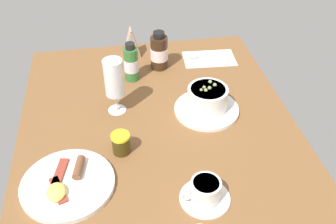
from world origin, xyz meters
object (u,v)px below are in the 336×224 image
Objects in this scene: wine_glass at (114,80)px; jam_jar at (121,143)px; cutlery_setting at (208,58)px; sauce_bottle_green at (131,64)px; menu_card at (131,43)px; sauce_bottle_brown at (159,52)px; breakfast_plate at (67,184)px; porridge_bowl at (207,101)px; coffee_cup at (205,192)px.

wine_glass is 2.97× the size of jam_jar.
sauce_bottle_green is at bearing 106.27° from cutlery_setting.
wine_glass is 1.62× the size of menu_card.
sauce_bottle_brown is 12.29cm from sauce_bottle_green.
sauce_bottle_green is at bearing -10.08° from jam_jar.
cutlery_setting is at bearing -54.72° from wine_glass.
sauce_bottle_green is at bearing -24.47° from breakfast_plate.
porridge_bowl reaches higher than coffee_cup.
sauce_bottle_brown is at bearing 21.18° from porridge_bowl.
menu_card is at bearing -19.95° from breakfast_plate.
breakfast_plate is (-10.41, 14.70, -2.23)cm from jam_jar.
coffee_cup is 2.07× the size of jam_jar.
coffee_cup is 27.76cm from jam_jar.
sauce_bottle_brown reaches higher than jam_jar.
wine_glass is at bearing 159.31° from sauce_bottle_green.
sauce_bottle_green is 51.19cm from breakfast_plate.
sauce_bottle_brown is at bearing -22.14° from jam_jar.
cutlery_setting is 1.79× the size of menu_card.
cutlery_setting is 75.15cm from breakfast_plate.
jam_jar is at bearing -179.85° from wine_glass.
porridge_bowl is 1.11× the size of wine_glass.
coffee_cup is 0.53× the size of breakfast_plate.
porridge_bowl is at bearing -60.53° from breakfast_plate.
cutlery_setting is 0.84× the size of breakfast_plate.
menu_card reaches higher than cutlery_setting.
menu_card is at bearing 8.82° from coffee_cup.
sauce_bottle_brown is 1.26× the size of menu_card.
sauce_bottle_brown is at bearing -137.02° from menu_card.
menu_card reaches higher than breakfast_plate.
menu_card is (15.91, -1.51, -0.73)cm from sauce_bottle_green.
sauce_bottle_green is (-8.76, 30.02, 6.12)cm from cutlery_setting.
jam_jar is 0.55× the size of menu_card.
sauce_bottle_brown is at bearing 97.97° from cutlery_setting.
sauce_bottle_brown reaches higher than menu_card.
porridge_bowl is 1.01× the size of cutlery_setting.
porridge_bowl is 49.18cm from breakfast_plate.
sauce_bottle_brown is (23.09, -17.13, -5.27)cm from wine_glass.
cutlery_setting is 20.46cm from sauce_bottle_brown.
menu_card reaches higher than coffee_cup.
wine_glass is at bearing -26.57° from breakfast_plate.
cutlery_setting is 67.17cm from coffee_cup.
coffee_cup is 72.92cm from menu_card.
jam_jar is at bearing 116.10° from porridge_bowl.
cutlery_setting is 46.10cm from wine_glass.
sauce_bottle_brown is (-2.71, 19.32, 6.17)cm from cutlery_setting.
breakfast_plate is at bearing 73.88° from coffee_cup.
breakfast_plate is (-55.09, 51.10, 0.67)cm from cutlery_setting.
sauce_bottle_green is (22.19, 21.64, 2.28)cm from porridge_bowl.
sauce_bottle_green is at bearing 12.74° from coffee_cup.
jam_jar reaches higher than coffee_cup.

